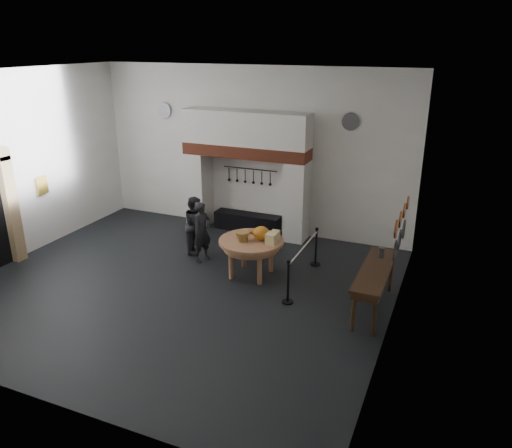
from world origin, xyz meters
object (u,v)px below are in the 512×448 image
at_px(work_table, 251,241).
at_px(barrier_post_near, 288,283).
at_px(visitor_near, 202,232).
at_px(side_table, 375,270).
at_px(visitor_far, 196,225).
at_px(iron_range, 247,222).
at_px(barrier_post_far, 316,247).

relative_size(work_table, barrier_post_near, 1.63).
xyz_separation_m(visitor_near, side_table, (4.28, -0.77, 0.12)).
bearing_deg(visitor_far, visitor_near, -150.85).
relative_size(visitor_far, side_table, 0.67).
bearing_deg(work_table, side_table, -9.78).
height_order(visitor_near, barrier_post_near, visitor_near).
bearing_deg(visitor_far, work_table, -126.35).
distance_m(work_table, visitor_far, 1.94).
height_order(work_table, side_table, side_table).
xyz_separation_m(visitor_near, visitor_far, (-0.40, 0.40, -0.01)).
bearing_deg(iron_range, visitor_far, -107.06).
xyz_separation_m(work_table, barrier_post_far, (1.20, 1.11, -0.39)).
xyz_separation_m(visitor_far, barrier_post_near, (3.02, -1.57, -0.29)).
bearing_deg(barrier_post_far, side_table, -43.95).
relative_size(side_table, barrier_post_near, 2.44).
xyz_separation_m(iron_range, barrier_post_far, (2.44, -1.46, 0.20)).
relative_size(work_table, visitor_far, 1.00).
height_order(side_table, barrier_post_near, same).
height_order(work_table, barrier_post_far, barrier_post_far).
distance_m(iron_range, barrier_post_far, 2.85).
xyz_separation_m(work_table, visitor_near, (-1.42, 0.28, -0.09)).
xyz_separation_m(iron_range, work_table, (1.24, -2.57, 0.59)).
bearing_deg(barrier_post_near, iron_range, 125.15).
relative_size(iron_range, barrier_post_near, 2.11).
relative_size(visitor_far, barrier_post_near, 1.63).
bearing_deg(work_table, visitor_far, 159.50).
height_order(iron_range, visitor_far, visitor_far).
distance_m(visitor_far, barrier_post_far, 3.06).
xyz_separation_m(side_table, barrier_post_far, (-1.66, 1.60, -0.42)).
bearing_deg(barrier_post_near, visitor_far, 152.51).
bearing_deg(side_table, visitor_far, 165.93).
distance_m(iron_range, barrier_post_near, 4.24).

